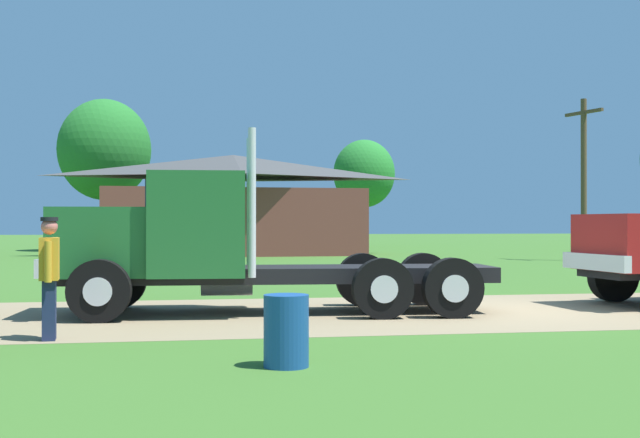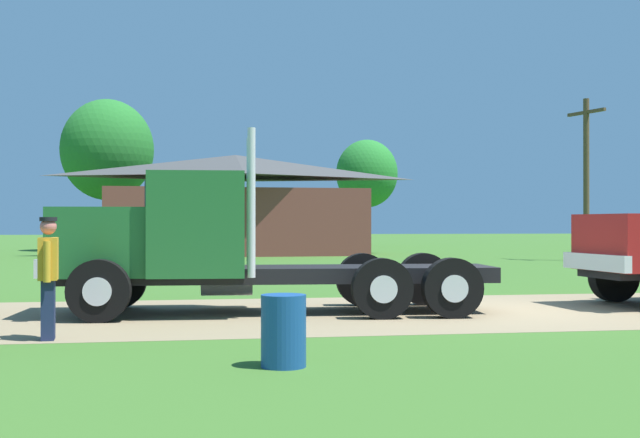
{
  "view_description": "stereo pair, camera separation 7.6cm",
  "coord_description": "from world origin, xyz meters",
  "px_view_note": "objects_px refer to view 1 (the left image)",
  "views": [
    {
      "loc": [
        -5.75,
        -14.63,
        1.68
      ],
      "look_at": [
        -3.14,
        1.11,
        1.75
      ],
      "focal_mm": 45.18,
      "sensor_mm": 36.0,
      "label": 1
    },
    {
      "loc": [
        -5.67,
        -14.64,
        1.68
      ],
      "look_at": [
        -3.14,
        1.11,
        1.75
      ],
      "focal_mm": 45.18,
      "sensor_mm": 36.0,
      "label": 2
    }
  ],
  "objects_px": {
    "steel_barrel": "(286,331)",
    "shed_building": "(233,207)",
    "utility_pole_near": "(584,174)",
    "truck_foreground_white": "(205,247)",
    "visitor_standing_near": "(49,273)"
  },
  "relations": [
    {
      "from": "visitor_standing_near",
      "to": "utility_pole_near",
      "type": "relative_size",
      "value": 0.25
    },
    {
      "from": "visitor_standing_near",
      "to": "utility_pole_near",
      "type": "bearing_deg",
      "value": 47.65
    },
    {
      "from": "shed_building",
      "to": "utility_pole_near",
      "type": "bearing_deg",
      "value": -30.5
    },
    {
      "from": "steel_barrel",
      "to": "shed_building",
      "type": "xyz_separation_m",
      "value": [
        1.22,
        32.51,
        2.08
      ]
    },
    {
      "from": "visitor_standing_near",
      "to": "shed_building",
      "type": "height_order",
      "value": "shed_building"
    },
    {
      "from": "truck_foreground_white",
      "to": "visitor_standing_near",
      "type": "distance_m",
      "value": 3.76
    },
    {
      "from": "truck_foreground_white",
      "to": "visitor_standing_near",
      "type": "bearing_deg",
      "value": -127.34
    },
    {
      "from": "truck_foreground_white",
      "to": "steel_barrel",
      "type": "bearing_deg",
      "value": -81.86
    },
    {
      "from": "truck_foreground_white",
      "to": "shed_building",
      "type": "relative_size",
      "value": 0.59
    },
    {
      "from": "shed_building",
      "to": "utility_pole_near",
      "type": "xyz_separation_m",
      "value": [
        14.9,
        -8.78,
        1.31
      ]
    },
    {
      "from": "steel_barrel",
      "to": "utility_pole_near",
      "type": "xyz_separation_m",
      "value": [
        16.11,
        23.73,
        3.39
      ]
    },
    {
      "from": "shed_building",
      "to": "steel_barrel",
      "type": "bearing_deg",
      "value": -92.14
    },
    {
      "from": "truck_foreground_white",
      "to": "utility_pole_near",
      "type": "distance_m",
      "value": 24.9
    },
    {
      "from": "truck_foreground_white",
      "to": "steel_barrel",
      "type": "distance_m",
      "value": 5.77
    },
    {
      "from": "shed_building",
      "to": "utility_pole_near",
      "type": "height_order",
      "value": "utility_pole_near"
    }
  ]
}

